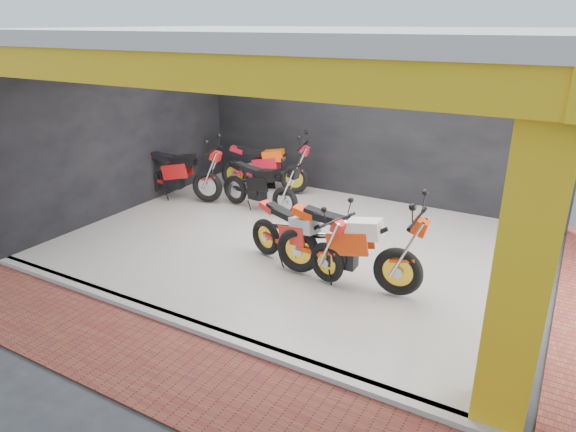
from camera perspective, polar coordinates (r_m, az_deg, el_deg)
ground at (r=7.70m, az=-5.67°, el=-8.85°), size 80.00×80.00×0.00m
showroom_floor at (r=9.19m, az=1.50°, el=-3.26°), size 8.00×6.00×0.10m
showroom_ceiling at (r=8.40m, az=1.74°, el=19.45°), size 8.40×6.40×0.20m
back_wall at (r=11.41m, az=9.11°, el=10.20°), size 8.20×0.20×3.50m
left_wall at (r=11.13m, az=-17.58°, el=9.24°), size 0.20×6.20×3.50m
corner_column at (r=5.09m, az=24.86°, el=-4.93°), size 0.50×0.50×3.50m
header_beam_front at (r=5.94m, az=-12.59°, el=15.56°), size 8.40×0.30×0.40m
floor_kerb at (r=6.99m, az=-10.60°, el=-11.98°), size 8.00×0.20×0.10m
paver_front at (r=6.55m, az=-15.09°, el=-15.26°), size 9.00×1.40×0.03m
moto_hero at (r=7.30m, az=12.31°, el=-3.60°), size 2.45×0.99×1.48m
moto_row_a at (r=7.57m, az=4.38°, el=-3.09°), size 2.22×1.31×1.27m
moto_row_b at (r=10.13m, az=-0.33°, el=3.18°), size 2.14×1.00×1.26m
moto_row_c at (r=11.57m, az=0.74°, el=5.68°), size 2.36×1.34×1.36m
moto_row_d at (r=11.12m, az=-9.05°, el=4.90°), size 2.43×1.36×1.40m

